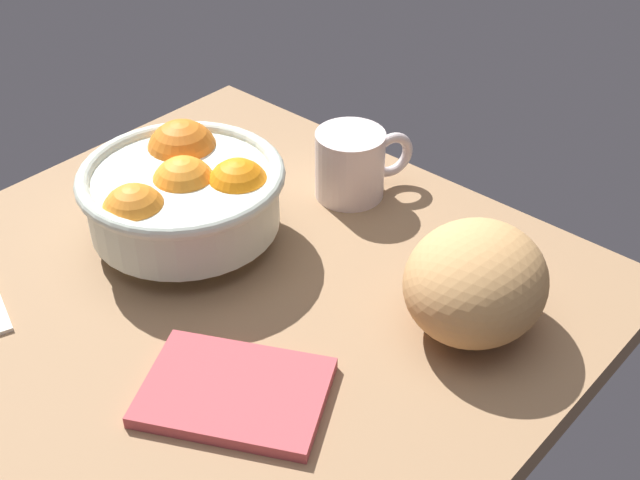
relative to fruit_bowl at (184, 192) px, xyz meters
The scene contains 5 objects.
ground_plane 12.88cm from the fruit_bowl, 20.72° to the right, with size 67.48×64.76×3.00cm, color #906D4C.
fruit_bowl is the anchor object (origin of this frame).
bread_loaf 32.12cm from the fruit_bowl, 15.72° to the left, with size 15.00×13.30×10.52cm, color tan.
napkin_folded 25.06cm from the fruit_bowl, 31.91° to the right, with size 15.89×11.25×1.21cm, color #B2484D.
mug 20.35cm from the fruit_bowl, 67.75° to the left, with size 8.09×11.82×8.09cm.
Camera 1 is at (50.38, -42.41, 55.14)cm, focal length 47.27 mm.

